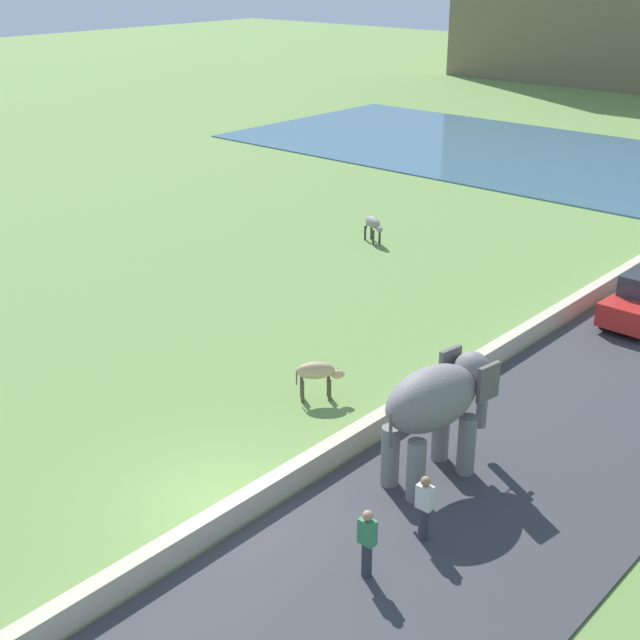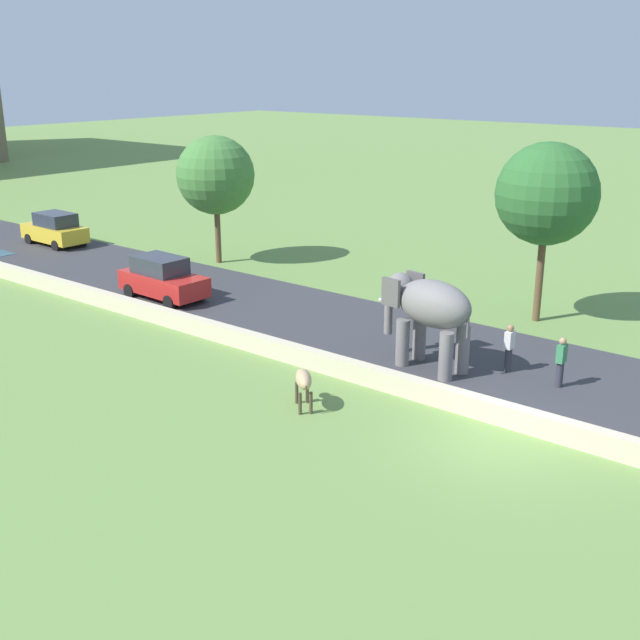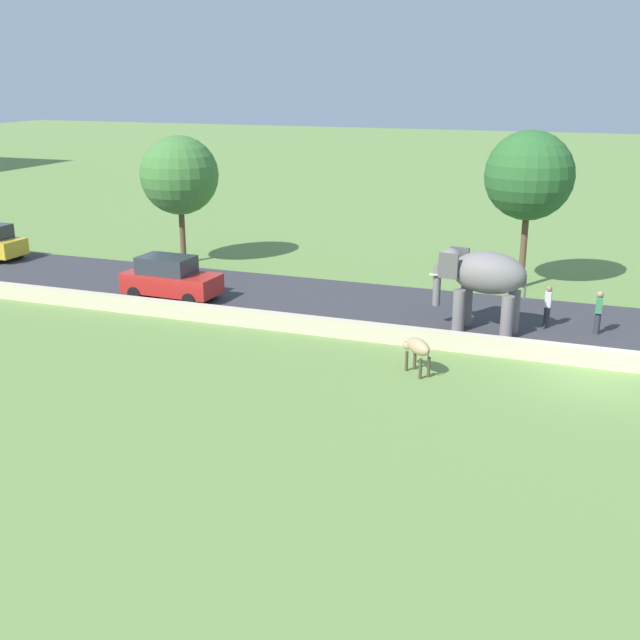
{
  "view_description": "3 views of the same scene",
  "coord_description": "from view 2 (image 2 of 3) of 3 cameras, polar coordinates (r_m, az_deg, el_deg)",
  "views": [
    {
      "loc": [
        13.44,
        -11.39,
        11.86
      ],
      "look_at": [
        -2.31,
        6.5,
        1.79
      ],
      "focal_mm": 49.39,
      "sensor_mm": 36.0,
      "label": 1
    },
    {
      "loc": [
        -17.18,
        -7.94,
        9.36
      ],
      "look_at": [
        0.86,
        6.44,
        1.85
      ],
      "focal_mm": 44.14,
      "sensor_mm": 36.0,
      "label": 2
    },
    {
      "loc": [
        -23.92,
        0.16,
        8.95
      ],
      "look_at": [
        -0.7,
        8.74,
        1.18
      ],
      "focal_mm": 44.15,
      "sensor_mm": 36.0,
      "label": 3
    }
  ],
  "objects": [
    {
      "name": "person_trailing",
      "position": [
        24.7,
        17.06,
        -2.9
      ],
      "size": [
        0.36,
        0.22,
        1.63
      ],
      "color": "#33333D",
      "rests_on": "ground"
    },
    {
      "name": "tree_mid",
      "position": [
        38.65,
        -7.59,
        10.35
      ],
      "size": [
        3.76,
        3.76,
        6.18
      ],
      "color": "brown",
      "rests_on": "ground"
    },
    {
      "name": "elephant",
      "position": [
        25.01,
        7.85,
        0.84
      ],
      "size": [
        1.77,
        3.56,
        2.99
      ],
      "color": "slate",
      "rests_on": "ground"
    },
    {
      "name": "car_yellow",
      "position": [
        44.96,
        -18.66,
        6.25
      ],
      "size": [
        1.86,
        4.04,
        1.8
      ],
      "color": "gold",
      "rests_on": "ground"
    },
    {
      "name": "ground_plane",
      "position": [
        21.12,
        12.44,
        -8.73
      ],
      "size": [
        220.0,
        220.0,
        0.0
      ],
      "primitive_type": "plane",
      "color": "#6B8E47"
    },
    {
      "name": "cow_tan",
      "position": [
        22.33,
        -1.21,
        -4.41
      ],
      "size": [
        1.19,
        1.25,
        1.15
      ],
      "color": "tan",
      "rests_on": "ground"
    },
    {
      "name": "barrier_wall",
      "position": [
        33.06,
        -15.5,
        1.49
      ],
      "size": [
        0.4,
        110.0,
        0.63
      ],
      "primitive_type": "cube",
      "color": "beige",
      "rests_on": "ground"
    },
    {
      "name": "person_beside_elephant",
      "position": [
        25.46,
        13.54,
        -1.96
      ],
      "size": [
        0.36,
        0.22,
        1.63
      ],
      "color": "#33333D",
      "rests_on": "ground"
    },
    {
      "name": "road_surface",
      "position": [
        36.88,
        -12.59,
        2.95
      ],
      "size": [
        7.0,
        120.0,
        0.06
      ],
      "primitive_type": "cube",
      "color": "#38383D",
      "rests_on": "ground"
    },
    {
      "name": "car_red",
      "position": [
        33.34,
        -11.34,
        2.98
      ],
      "size": [
        1.9,
        4.06,
        1.8
      ],
      "color": "red",
      "rests_on": "ground"
    },
    {
      "name": "tree_near",
      "position": [
        30.2,
        16.13,
        8.75
      ],
      "size": [
        3.77,
        3.77,
        6.75
      ],
      "color": "brown",
      "rests_on": "ground"
    }
  ]
}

